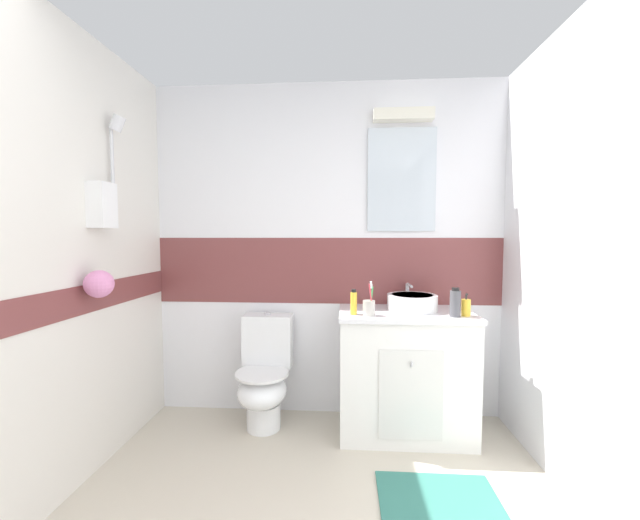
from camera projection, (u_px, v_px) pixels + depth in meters
The scene contains 11 objects.
wall_back_tiled at pixel (328, 250), 2.85m from camera, with size 3.20×0.20×2.50m.
wall_left_shower_alcove at pixel (21, 261), 1.70m from camera, with size 0.27×3.48×2.50m.
wall_right_plain at pixel (640, 264), 1.52m from camera, with size 0.10×3.48×2.50m, color white.
vanity_cabinet at pixel (404, 372), 2.56m from camera, with size 0.90×0.54×0.85m.
sink_basin at pixel (412, 302), 2.57m from camera, with size 0.34×0.39×0.17m.
toilet at pixel (265, 375), 2.65m from camera, with size 0.37×0.50×0.80m.
toothbrush_cup at pixel (369, 307), 2.39m from camera, with size 0.08×0.08×0.22m.
soap_dispenser at pixel (466, 307), 2.38m from camera, with size 0.06×0.06×0.15m.
shampoo_bottle_tall at pixel (455, 303), 2.36m from camera, with size 0.07×0.07×0.19m.
deodorant_spray_can at pixel (354, 303), 2.42m from camera, with size 0.04×0.04×0.17m.
bath_mat at pixel (438, 498), 1.92m from camera, with size 0.62×0.39×0.01m, color #337266.
Camera 1 is at (0.14, -0.40, 1.36)m, focal length 20.80 mm.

